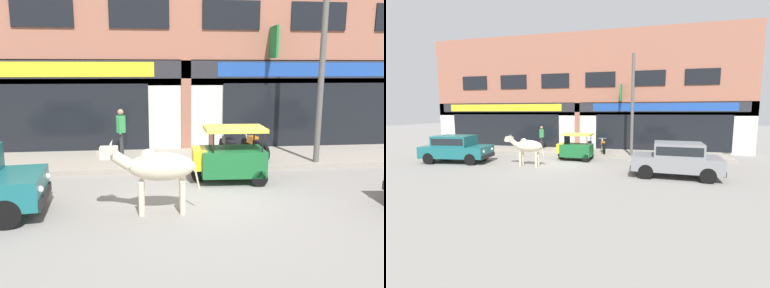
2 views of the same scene
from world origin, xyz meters
TOP-DOWN VIEW (x-y plane):
  - ground_plane at (0.00, 0.00)m, footprint 90.00×90.00m
  - sidewalk at (0.00, 3.67)m, footprint 19.00×2.94m
  - shop_building at (0.00, 5.40)m, footprint 23.00×1.40m
  - cow at (-1.19, -0.93)m, footprint 2.15×0.55m
  - car_0 at (-5.37, -0.87)m, footprint 3.74×1.98m
  - car_1 at (5.82, -1.62)m, footprint 3.70×1.86m
  - auto_rickshaw at (0.81, 1.20)m, footprint 2.02×1.24m
  - motorcycle_0 at (1.23, 3.35)m, footprint 0.52×1.81m
  - motorcycle_1 at (2.11, 3.33)m, footprint 0.65×1.78m
  - pedestrian at (-2.31, 4.02)m, footprint 0.32×0.50m
  - utility_pole at (3.90, 2.50)m, footprint 0.18×0.18m

SIDE VIEW (x-z plane):
  - ground_plane at x=0.00m, z-range 0.00..0.00m
  - sidewalk at x=0.00m, z-range 0.00..0.15m
  - motorcycle_0 at x=1.23m, z-range 0.10..0.97m
  - motorcycle_1 at x=2.11m, z-range 0.10..0.97m
  - auto_rickshaw at x=0.81m, z-range -0.10..1.42m
  - car_0 at x=-5.37m, z-range 0.08..1.54m
  - car_1 at x=5.82m, z-range 0.08..1.54m
  - cow at x=-1.19m, z-range 0.20..1.81m
  - pedestrian at x=-2.31m, z-range 0.33..1.93m
  - utility_pole at x=3.90m, z-range 0.15..6.04m
  - shop_building at x=0.00m, z-range -0.22..8.04m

